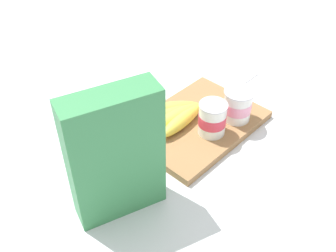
% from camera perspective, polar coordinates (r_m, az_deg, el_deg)
% --- Properties ---
extents(ground_plane, '(2.40, 2.40, 0.00)m').
position_cam_1_polar(ground_plane, '(1.08, 3.93, -0.13)').
color(ground_plane, silver).
extents(cutting_board, '(0.35, 0.25, 0.02)m').
position_cam_1_polar(cutting_board, '(1.07, 3.96, 0.27)').
color(cutting_board, olive).
rests_on(cutting_board, ground_plane).
extents(cereal_box, '(0.20, 0.12, 0.29)m').
position_cam_1_polar(cereal_box, '(0.79, -7.36, -4.16)').
color(cereal_box, '#38844C').
rests_on(cereal_box, ground_plane).
extents(yogurt_cup_front, '(0.08, 0.08, 0.09)m').
position_cam_1_polar(yogurt_cup_front, '(1.06, 9.72, 2.91)').
color(yogurt_cup_front, white).
rests_on(yogurt_cup_front, cutting_board).
extents(yogurt_cup_back, '(0.07, 0.07, 0.09)m').
position_cam_1_polar(yogurt_cup_back, '(1.01, 6.21, 1.04)').
color(yogurt_cup_back, white).
rests_on(yogurt_cup_back, cutting_board).
extents(banana_bunch, '(0.17, 0.15, 0.04)m').
position_cam_1_polar(banana_bunch, '(1.06, 0.92, 1.61)').
color(banana_bunch, yellow).
rests_on(banana_bunch, cutting_board).
extents(spoon, '(0.13, 0.02, 0.01)m').
position_cam_1_polar(spoon, '(1.24, 10.15, 5.68)').
color(spoon, silver).
rests_on(spoon, ground_plane).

